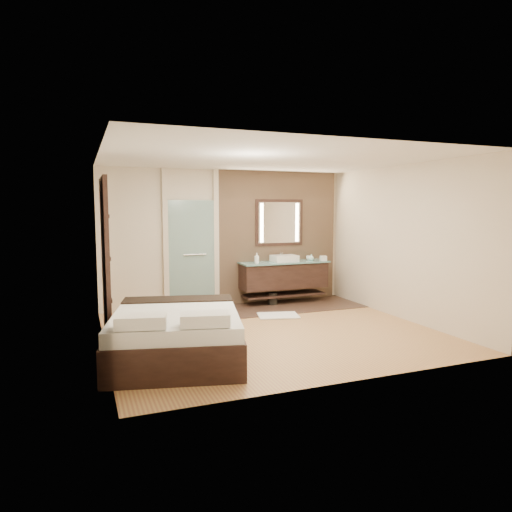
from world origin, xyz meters
name	(u,v)px	position (x,y,z in m)	size (l,w,h in m)	color
floor	(271,332)	(0.00, 0.00, 0.00)	(5.00, 5.00, 0.00)	#A66A45
tile_strip	(267,308)	(0.60, 1.60, 0.01)	(3.80, 1.30, 0.01)	#3A291F
stone_wall	(278,237)	(1.10, 2.21, 1.35)	(2.60, 0.08, 2.70)	tan
vanity	(284,275)	(1.10, 1.92, 0.58)	(1.85, 0.55, 0.88)	black
mirror_unit	(279,223)	(1.10, 2.16, 1.65)	(1.06, 0.04, 0.96)	black
frosted_door	(192,250)	(-0.75, 2.20, 1.14)	(1.10, 0.12, 2.70)	silver
shoji_partition	(106,258)	(-2.43, 0.60, 1.21)	(0.06, 1.20, 2.40)	black
bed	(177,334)	(-1.65, -0.74, 0.32)	(2.02, 2.32, 0.77)	black
bath_mat	(278,315)	(0.52, 0.89, 0.02)	(0.72, 0.50, 0.02)	white
waste_bin	(273,299)	(0.82, 1.85, 0.13)	(0.20, 0.20, 0.25)	black
tissue_box	(323,258)	(1.92, 1.75, 0.92)	(0.12, 0.12, 0.10)	silver
soap_bottle_a	(257,258)	(0.46, 1.79, 0.97)	(0.08, 0.08, 0.21)	white
soap_bottle_b	(257,258)	(0.53, 1.97, 0.96)	(0.09, 0.09, 0.19)	#B2B2B2
soap_bottle_c	(311,257)	(1.69, 1.84, 0.93)	(0.11, 0.11, 0.14)	silver
cup	(309,258)	(1.70, 1.96, 0.91)	(0.12, 0.12, 0.09)	silver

